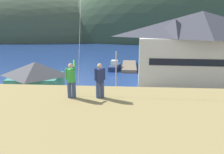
{
  "coord_description": "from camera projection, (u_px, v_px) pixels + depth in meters",
  "views": [
    {
      "loc": [
        1.58,
        -19.0,
        10.9
      ],
      "look_at": [
        -0.55,
        9.0,
        3.91
      ],
      "focal_mm": 36.89,
      "sensor_mm": 36.0,
      "label": 1
    }
  ],
  "objects": [
    {
      "name": "ground_plane",
      "position": [
        111.0,
        142.0,
        21.13
      ],
      "size": [
        600.0,
        600.0,
        0.0
      ],
      "primitive_type": "plane",
      "color": "#66604C"
    },
    {
      "name": "far_hill_east_peak",
      "position": [
        166.0,
        40.0,
        127.23
      ],
      "size": [
        122.08,
        54.32,
        68.18
      ],
      "primitive_type": "ellipsoid",
      "color": "#334733",
      "rests_on": "ground"
    },
    {
      "name": "far_hill_west_ridge",
      "position": [
        18.0,
        39.0,
        137.4
      ],
      "size": [
        135.81,
        61.94,
        55.5
      ],
      "primitive_type": "ellipsoid",
      "color": "#3D4C38",
      "rests_on": "ground"
    },
    {
      "name": "parked_car_back_row_right",
      "position": [
        143.0,
        129.0,
        21.25
      ],
      "size": [
        4.34,
        2.33,
        1.82
      ],
      "color": "#B28923",
      "rests_on": "parking_lot_pad"
    },
    {
      "name": "person_companion",
      "position": [
        100.0,
        80.0,
        11.3
      ],
      "size": [
        0.51,
        0.4,
        1.74
      ],
      "color": "#384770",
      "rests_on": "grassy_hill_foreground"
    },
    {
      "name": "harbor_lodge",
      "position": [
        200.0,
        45.0,
        40.0
      ],
      "size": [
        22.62,
        11.53,
        12.37
      ],
      "color": "beige",
      "rests_on": "ground"
    },
    {
      "name": "parking_light_pole",
      "position": [
        116.0,
        73.0,
        30.38
      ],
      "size": [
        0.24,
        0.78,
        6.78
      ],
      "color": "#ADADB2",
      "rests_on": "parking_lot_pad"
    },
    {
      "name": "parked_car_mid_row_near",
      "position": [
        51.0,
        130.0,
        21.17
      ],
      "size": [
        4.34,
        2.33,
        1.82
      ],
      "color": "red",
      "rests_on": "parking_lot_pad"
    },
    {
      "name": "bay_water",
      "position": [
        125.0,
        52.0,
        79.18
      ],
      "size": [
        360.0,
        84.0,
        0.03
      ],
      "primitive_type": "cube",
      "color": "navy",
      "rests_on": "ground"
    },
    {
      "name": "parked_car_back_row_left",
      "position": [
        101.0,
        108.0,
        26.37
      ],
      "size": [
        4.28,
        2.21,
        1.82
      ],
      "color": "silver",
      "rests_on": "parking_lot_pad"
    },
    {
      "name": "parking_lot_pad",
      "position": [
        114.0,
        119.0,
        25.96
      ],
      "size": [
        40.0,
        20.0,
        0.1
      ],
      "primitive_type": "cube",
      "color": "gray",
      "rests_on": "ground"
    },
    {
      "name": "storage_shed_near_lot",
      "position": [
        37.0,
        83.0,
        29.66
      ],
      "size": [
        6.89,
        6.0,
        5.75
      ],
      "color": "#338475",
      "rests_on": "ground"
    },
    {
      "name": "person_kite_flyer",
      "position": [
        71.0,
        79.0,
        11.31
      ],
      "size": [
        0.52,
        0.7,
        1.86
      ],
      "color": "#384770",
      "rests_on": "grassy_hill_foreground"
    },
    {
      "name": "parked_car_corner_spot",
      "position": [
        175.0,
        104.0,
        27.72
      ],
      "size": [
        4.31,
        2.26,
        1.82
      ],
      "color": "slate",
      "rests_on": "parking_lot_pad"
    },
    {
      "name": "moored_boat_wharfside",
      "position": [
        115.0,
        66.0,
        51.84
      ],
      "size": [
        2.58,
        6.12,
        2.16
      ],
      "color": "navy",
      "rests_on": "ground"
    },
    {
      "name": "parked_car_mid_row_center",
      "position": [
        202.0,
        130.0,
        21.13
      ],
      "size": [
        4.31,
        2.27,
        1.82
      ],
      "color": "red",
      "rests_on": "parking_lot_pad"
    },
    {
      "name": "wharf_dock",
      "position": [
        129.0,
        66.0,
        54.04
      ],
      "size": [
        3.2,
        12.05,
        0.7
      ],
      "color": "#70604C",
      "rests_on": "ground"
    }
  ]
}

